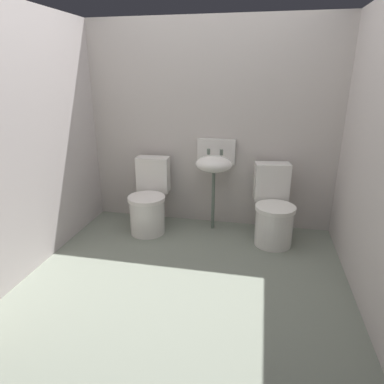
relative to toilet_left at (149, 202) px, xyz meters
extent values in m
cube|color=gray|center=(0.61, -0.94, -0.36)|extent=(3.12, 2.97, 0.08)
cube|color=#BEB5AF|center=(0.61, 0.40, 0.79)|extent=(3.12, 0.10, 2.22)
cube|color=#BDB4B2|center=(-0.80, -0.84, 0.79)|extent=(0.10, 2.77, 2.22)
cylinder|color=white|center=(0.00, -0.09, -0.13)|extent=(0.40, 0.40, 0.38)
cylinder|color=white|center=(0.00, -0.09, 0.08)|extent=(0.42, 0.42, 0.04)
cube|color=white|center=(-0.01, 0.21, 0.26)|extent=(0.37, 0.19, 0.40)
cylinder|color=white|center=(1.35, -0.09, -0.13)|extent=(0.44, 0.44, 0.38)
cylinder|color=white|center=(1.35, -0.09, 0.08)|extent=(0.46, 0.46, 0.04)
cube|color=white|center=(1.31, 0.21, 0.26)|extent=(0.38, 0.24, 0.40)
cylinder|color=#5D6A5E|center=(0.69, 0.16, 0.01)|extent=(0.04, 0.04, 0.66)
ellipsoid|color=white|center=(0.69, 0.16, 0.43)|extent=(0.40, 0.32, 0.18)
cube|color=white|center=(0.69, 0.33, 0.53)|extent=(0.42, 0.04, 0.28)
cylinder|color=#5D6A5E|center=(0.62, 0.22, 0.55)|extent=(0.04, 0.04, 0.06)
cylinder|color=#5D6A5E|center=(0.76, 0.22, 0.55)|extent=(0.04, 0.04, 0.06)
camera|label=1|loc=(1.17, -3.31, 1.36)|focal=31.67mm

